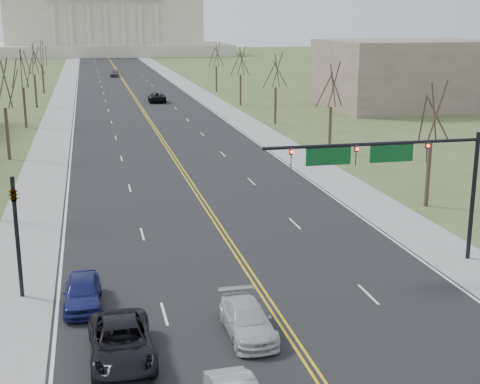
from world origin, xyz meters
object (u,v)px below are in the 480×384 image
signal_left (16,224)px  car_far_sb (115,73)px  car_sb_inner_second (247,320)px  car_sb_outer_lead (121,342)px  car_sb_outer_second (82,292)px  signal_mast (390,163)px  car_far_nb (157,97)px

signal_left → car_far_sb: signal_left is taller
signal_left → car_sb_inner_second: (9.73, -6.34, -3.03)m
car_sb_outer_lead → car_sb_outer_second: 5.70m
signal_left → car_far_sb: (10.10, 128.51, -2.89)m
car_sb_outer_lead → signal_left: bearing=119.9°
signal_mast → car_sb_outer_second: size_ratio=2.84×
car_sb_inner_second → car_sb_outer_second: 8.18m
signal_left → car_far_sb: bearing=85.5°
signal_left → car_far_nb: signal_left is taller
car_sb_outer_lead → car_far_nb: (10.23, 84.58, 0.06)m
signal_mast → car_far_sb: size_ratio=2.53×
signal_mast → car_sb_outer_second: 16.93m
signal_left → car_sb_outer_lead: 9.07m
signal_left → car_far_nb: bearing=79.3°
car_sb_outer_lead → car_sb_outer_second: bearing=104.4°
signal_mast → car_sb_outer_lead: size_ratio=2.26×
car_far_nb → signal_left: bearing=80.9°
car_sb_inner_second → car_sb_outer_lead: bearing=-169.7°
signal_mast → car_sb_inner_second: bearing=-145.5°
signal_mast → car_sb_outer_second: (-16.06, -1.86, -5.02)m
car_sb_outer_lead → car_sb_outer_second: car_sb_outer_lead is taller
signal_mast → signal_left: signal_mast is taller
signal_mast → signal_left: bearing=180.0°
car_sb_outer_second → car_far_nb: (11.72, 79.08, 0.08)m
car_far_sb → signal_mast: bearing=-80.8°
signal_left → car_far_nb: (14.61, 77.21, -2.89)m
signal_mast → signal_left: size_ratio=2.02×
car_sb_inner_second → signal_left: bearing=146.4°
car_sb_inner_second → car_far_sb: car_far_sb is taller
car_sb_outer_lead → car_sb_outer_second: size_ratio=1.26×
signal_left → car_sb_inner_second: 12.00m
car_sb_outer_lead → car_far_nb: bearing=82.3°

